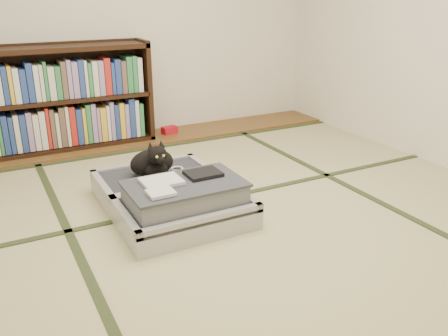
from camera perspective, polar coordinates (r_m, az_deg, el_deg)
name	(u,v)px	position (r m, az deg, el deg)	size (l,w,h in m)	color
floor	(243,223)	(3.02, 2.27, -6.68)	(4.50, 4.50, 0.00)	#C8BC85
wood_strip	(141,139)	(4.73, -9.91, 3.44)	(4.00, 0.50, 0.02)	brown
red_item	(169,130)	(4.84, -6.59, 4.57)	(0.15, 0.09, 0.07)	red
tatami_borders	(209,195)	(3.41, -1.87, -3.25)	(4.00, 4.50, 0.01)	#2D381E
bookcase	(68,100)	(4.54, -18.25, 7.75)	(1.50, 0.34, 0.96)	black
suitcase	(172,197)	(3.14, -6.24, -3.45)	(0.80, 1.07, 0.32)	#A1A1A6
cat	(153,162)	(3.33, -8.50, 0.66)	(0.36, 0.36, 0.29)	black
cable_coil	(176,170)	(3.45, -5.75, -0.20)	(0.11, 0.11, 0.03)	white
hanger	(180,230)	(2.94, -5.29, -7.39)	(0.42, 0.21, 0.01)	black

